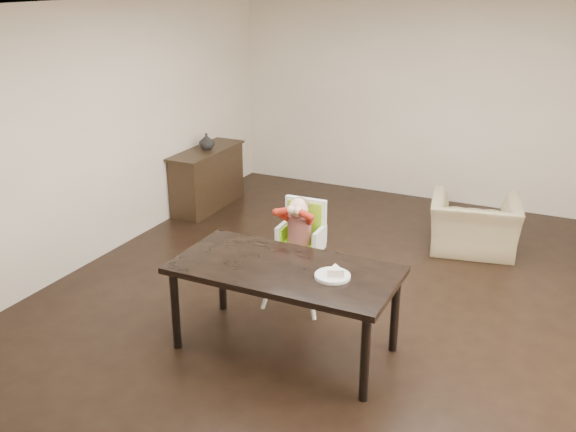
# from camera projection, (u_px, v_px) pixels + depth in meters

# --- Properties ---
(ground) EXTENTS (7.00, 7.00, 0.00)m
(ground) POSITION_uv_depth(u_px,v_px,m) (357.00, 315.00, 5.89)
(ground) COLOR black
(ground) RESTS_ON ground
(room_walls) EXTENTS (6.02, 7.02, 2.71)m
(room_walls) POSITION_uv_depth(u_px,v_px,m) (365.00, 115.00, 5.23)
(room_walls) COLOR beige
(room_walls) RESTS_ON ground
(dining_table) EXTENTS (1.80, 0.90, 0.75)m
(dining_table) POSITION_uv_depth(u_px,v_px,m) (285.00, 276.00, 5.13)
(dining_table) COLOR black
(dining_table) RESTS_ON ground
(high_chair) EXTENTS (0.45, 0.45, 1.05)m
(high_chair) POSITION_uv_depth(u_px,v_px,m) (300.00, 229.00, 5.88)
(high_chair) COLOR white
(high_chair) RESTS_ON ground
(plate) EXTENTS (0.29, 0.29, 0.08)m
(plate) POSITION_uv_depth(u_px,v_px,m) (334.00, 274.00, 4.92)
(plate) COLOR white
(plate) RESTS_ON dining_table
(armchair) EXTENTS (1.06, 0.79, 0.83)m
(armchair) POSITION_uv_depth(u_px,v_px,m) (475.00, 216.00, 7.10)
(armchair) COLOR #9B8A63
(armchair) RESTS_ON ground
(sideboard) EXTENTS (0.44, 1.26, 0.79)m
(sideboard) POSITION_uv_depth(u_px,v_px,m) (207.00, 178.00, 8.45)
(sideboard) COLOR black
(sideboard) RESTS_ON ground
(vase) EXTENTS (0.27, 0.27, 0.20)m
(vase) POSITION_uv_depth(u_px,v_px,m) (207.00, 142.00, 8.30)
(vase) COLOR #99999E
(vase) RESTS_ON sideboard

